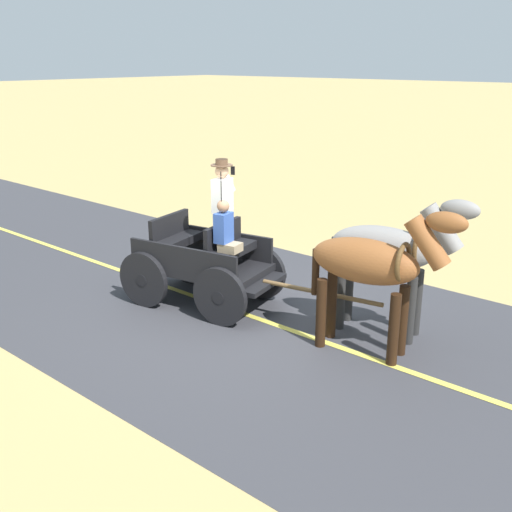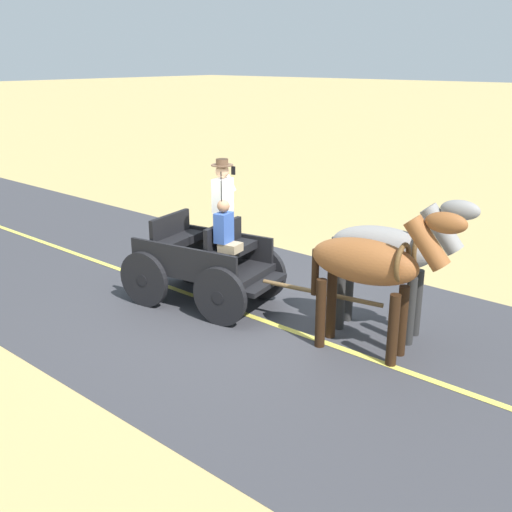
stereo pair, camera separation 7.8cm
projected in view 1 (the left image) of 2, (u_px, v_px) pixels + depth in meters
The scene contains 6 objects.
ground_plane at pixel (234, 311), 10.12m from camera, with size 200.00×200.00×0.00m, color tan.
road_surface at pixel (234, 310), 10.12m from camera, with size 6.44×160.00×0.01m, color #38383D.
road_centre_stripe at pixel (234, 310), 10.11m from camera, with size 0.12×160.00×0.00m, color #DBCC4C.
horse_drawn_carriage at pixel (206, 258), 10.19m from camera, with size 1.83×4.51×2.50m.
horse_near_side at pixel (389, 251), 8.90m from camera, with size 0.85×2.15×2.21m.
horse_off_side at pixel (372, 265), 8.29m from camera, with size 0.79×2.15×2.21m.
Camera 1 is at (6.86, 6.30, 4.06)m, focal length 42.21 mm.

